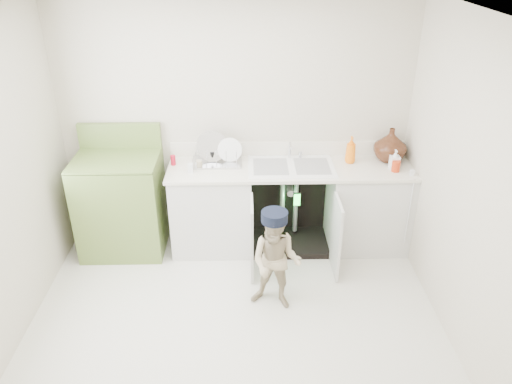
# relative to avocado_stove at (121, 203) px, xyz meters

# --- Properties ---
(ground) EXTENTS (3.50, 3.50, 0.00)m
(ground) POSITION_rel_avocado_stove_xyz_m (1.16, -1.18, -0.52)
(ground) COLOR beige
(ground) RESTS_ON ground
(room_shell) EXTENTS (6.00, 5.50, 1.26)m
(room_shell) POSITION_rel_avocado_stove_xyz_m (1.16, -1.18, 0.73)
(room_shell) COLOR beige
(room_shell) RESTS_ON ground
(counter_run) EXTENTS (2.44, 1.02, 1.24)m
(counter_run) POSITION_rel_avocado_stove_xyz_m (1.75, 0.03, -0.05)
(counter_run) COLOR silver
(counter_run) RESTS_ON ground
(avocado_stove) EXTENTS (0.82, 0.65, 1.27)m
(avocado_stove) POSITION_rel_avocado_stove_xyz_m (0.00, 0.00, 0.00)
(avocado_stove) COLOR olive
(avocado_stove) RESTS_ON ground
(repair_worker) EXTENTS (0.53, 0.88, 0.94)m
(repair_worker) POSITION_rel_avocado_stove_xyz_m (1.51, -0.96, -0.05)
(repair_worker) COLOR #C2AE8B
(repair_worker) RESTS_ON ground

